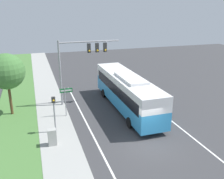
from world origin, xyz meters
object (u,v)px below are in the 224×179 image
object	(u,v)px
street_sign	(66,97)
bus	(127,90)
pedestrian_signal	(54,109)
utility_cabinet	(52,137)
signal_gantry	(81,58)

from	to	relation	value
street_sign	bus	bearing A→B (deg)	0.49
pedestrian_signal	street_sign	xyz separation A→B (m)	(1.29, 2.80, -0.18)
street_sign	utility_cabinet	xyz separation A→B (m)	(-1.70, -4.71, -1.17)
signal_gantry	pedestrian_signal	world-z (taller)	signal_gantry
bus	street_sign	bearing A→B (deg)	-179.51
signal_gantry	street_sign	bearing A→B (deg)	-125.74
signal_gantry	pedestrian_signal	xyz separation A→B (m)	(-3.30, -5.61, -2.72)
signal_gantry	utility_cabinet	bearing A→B (deg)	-116.36
signal_gantry	utility_cabinet	size ratio (longest dim) A/B	5.37
bus	utility_cabinet	xyz separation A→B (m)	(-7.54, -4.76, -1.21)
bus	utility_cabinet	size ratio (longest dim) A/B	10.03
bus	pedestrian_signal	distance (m)	7.68
signal_gantry	street_sign	world-z (taller)	signal_gantry
signal_gantry	bus	bearing A→B (deg)	-35.75
pedestrian_signal	street_sign	size ratio (longest dim) A/B	1.10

